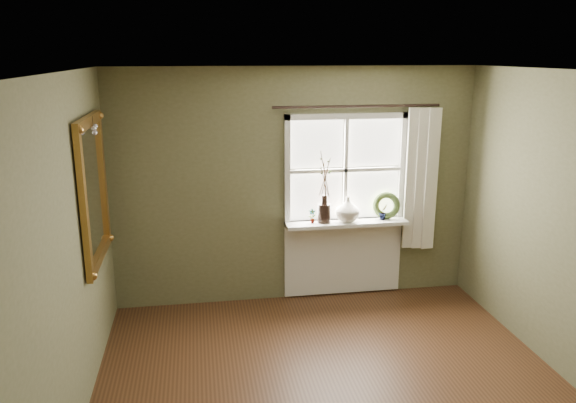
{
  "coord_description": "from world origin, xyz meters",
  "views": [
    {
      "loc": [
        -1.06,
        -3.66,
        2.73
      ],
      "look_at": [
        -0.2,
        1.55,
        1.33
      ],
      "focal_mm": 35.0,
      "sensor_mm": 36.0,
      "label": 1
    }
  ],
  "objects_px": {
    "dark_jug": "(324,213)",
    "wreath": "(386,208)",
    "gilt_mirror": "(94,190)",
    "cream_vase": "(348,209)"
  },
  "relations": [
    {
      "from": "cream_vase",
      "to": "dark_jug",
      "type": "bearing_deg",
      "value": 180.0
    },
    {
      "from": "wreath",
      "to": "gilt_mirror",
      "type": "height_order",
      "value": "gilt_mirror"
    },
    {
      "from": "cream_vase",
      "to": "gilt_mirror",
      "type": "distance_m",
      "value": 2.7
    },
    {
      "from": "wreath",
      "to": "gilt_mirror",
      "type": "distance_m",
      "value": 3.15
    },
    {
      "from": "gilt_mirror",
      "to": "cream_vase",
      "type": "bearing_deg",
      "value": 17.8
    },
    {
      "from": "dark_jug",
      "to": "gilt_mirror",
      "type": "height_order",
      "value": "gilt_mirror"
    },
    {
      "from": "gilt_mirror",
      "to": "wreath",
      "type": "bearing_deg",
      "value": 15.92
    },
    {
      "from": "dark_jug",
      "to": "gilt_mirror",
      "type": "xyz_separation_m",
      "value": [
        -2.26,
        -0.81,
        0.54
      ]
    },
    {
      "from": "gilt_mirror",
      "to": "dark_jug",
      "type": "bearing_deg",
      "value": 19.74
    },
    {
      "from": "dark_jug",
      "to": "wreath",
      "type": "relative_size",
      "value": 0.68
    }
  ]
}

